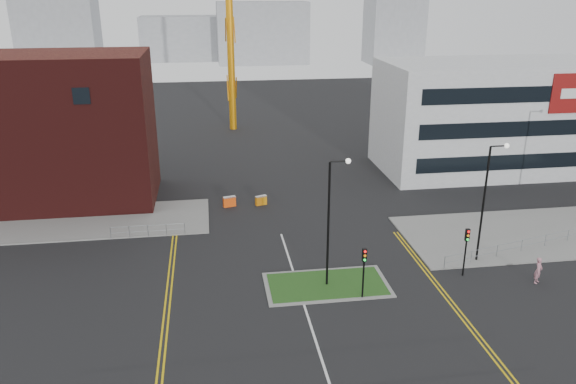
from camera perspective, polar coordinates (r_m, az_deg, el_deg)
name	(u,v)px	position (r m, az deg, el deg)	size (l,w,h in m)	color
ground	(321,359)	(32.78, 3.41, -16.54)	(200.00, 200.00, 0.00)	black
pavement_left	(47,224)	(53.50, -23.24, -2.98)	(28.00, 8.00, 0.12)	slate
pavement_right	(544,233)	(52.15, 24.56, -3.77)	(24.00, 10.00, 0.12)	slate
island_kerb	(327,285)	(39.69, 3.95, -9.39)	(8.60, 4.60, 0.08)	slate
grass_island	(327,285)	(39.68, 3.95, -9.36)	(8.00, 4.00, 0.12)	#1C4416
brick_building	(20,133)	(57.85, -25.61, 5.44)	(24.20, 10.07, 14.24)	#401110
office_block	(494,116)	(67.17, 20.20, 7.24)	(25.00, 12.20, 12.00)	silver
streetlamp_island	(332,213)	(37.39, 4.48, -2.17)	(1.46, 0.36, 9.18)	black
streetlamp_right_near	(487,194)	(43.23, 19.60, -0.19)	(1.46, 0.36, 9.18)	black
traffic_light_island	(364,264)	(37.22, 7.73, -7.24)	(0.28, 0.33, 3.65)	black
traffic_light_right	(466,243)	(41.64, 17.68, -4.98)	(0.28, 0.33, 3.65)	black
railing_left	(148,229)	(47.89, -14.05, -3.66)	(6.05, 0.05, 1.10)	gray
railing_right	(546,238)	(49.19, 24.71, -4.28)	(19.05, 5.05, 1.10)	gray
centre_line	(315,338)	(34.37, 2.73, -14.57)	(0.15, 30.00, 0.01)	silver
yellow_left_a	(168,282)	(40.85, -12.12, -8.97)	(0.12, 24.00, 0.01)	gold
yellow_left_b	(172,282)	(40.82, -11.70, -8.96)	(0.12, 24.00, 0.01)	gold
yellow_right_a	(440,292)	(40.20, 15.23, -9.76)	(0.12, 20.00, 0.01)	gold
yellow_right_b	(445,292)	(40.31, 15.63, -9.71)	(0.12, 20.00, 0.01)	gold
skyline_a	(58,25)	(149.96, -22.35, 15.40)	(18.00, 12.00, 22.00)	gray
skyline_b	(262,33)	(156.92, -2.63, 15.86)	(24.00, 12.00, 16.00)	gray
skyline_c	(395,9)	(159.08, 10.82, 17.77)	(14.00, 12.00, 28.00)	gray
skyline_d	(195,38)	(166.28, -9.39, 15.17)	(30.00, 12.00, 12.00)	gray
pedestrian	(538,270)	(43.20, 24.09, -7.27)	(0.70, 0.46, 1.93)	#BA7887
barrier_left	(261,200)	(53.44, -2.76, -0.82)	(1.11, 0.58, 0.89)	orange
barrier_mid	(229,201)	(53.25, -5.97, -0.93)	(1.24, 0.66, 0.99)	#F94E0D
barrier_right	(261,200)	(53.44, -2.76, -0.81)	(1.14, 0.72, 0.91)	#CD700B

